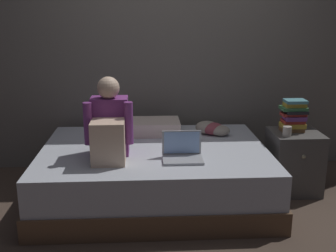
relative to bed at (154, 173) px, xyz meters
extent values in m
plane|color=#47382D|center=(0.20, -0.30, -0.24)|extent=(8.00, 8.00, 0.00)
cube|color=slate|center=(0.20, 0.90, 1.11)|extent=(5.60, 0.10, 2.70)
cube|color=brown|center=(0.00, 0.00, -0.14)|extent=(2.00, 1.50, 0.19)
cube|color=#B2B7C1|center=(0.00, 0.00, 0.10)|extent=(1.96, 1.46, 0.29)
cube|color=#474442|center=(1.30, 0.10, 0.05)|extent=(0.44, 0.44, 0.57)
sphere|color=gray|center=(1.30, -0.12, 0.17)|extent=(0.04, 0.04, 0.04)
cube|color=#75337A|center=(-0.37, -0.13, 0.48)|extent=(0.30, 0.20, 0.48)
sphere|color=beige|center=(-0.37, -0.16, 0.81)|extent=(0.18, 0.18, 0.18)
cube|color=beige|center=(-0.37, -0.35, 0.41)|extent=(0.26, 0.24, 0.34)
cylinder|color=#75337A|center=(-0.53, -0.27, 0.54)|extent=(0.07, 0.07, 0.34)
cylinder|color=#75337A|center=(-0.21, -0.27, 0.54)|extent=(0.07, 0.07, 0.34)
cube|color=#9EA0A5|center=(0.22, -0.35, 0.25)|extent=(0.32, 0.22, 0.02)
cube|color=#9EA0A5|center=(0.22, -0.24, 0.36)|extent=(0.32, 0.01, 0.20)
cube|color=#8CB2EA|center=(0.22, -0.25, 0.36)|extent=(0.29, 0.00, 0.18)
cube|color=beige|center=(-0.02, 0.45, 0.31)|extent=(0.56, 0.36, 0.13)
cube|color=brown|center=(1.27, 0.14, 0.35)|extent=(0.20, 0.14, 0.04)
cube|color=gold|center=(1.27, 0.13, 0.39)|extent=(0.21, 0.15, 0.04)
cube|color=#9E2D28|center=(1.28, 0.15, 0.42)|extent=(0.19, 0.15, 0.03)
cube|color=#703D84|center=(1.29, 0.13, 0.46)|extent=(0.19, 0.13, 0.04)
cube|color=#9E2D28|center=(1.27, 0.14, 0.49)|extent=(0.22, 0.12, 0.03)
cube|color=black|center=(1.29, 0.13, 0.52)|extent=(0.19, 0.15, 0.03)
cube|color=#387042|center=(1.27, 0.15, 0.55)|extent=(0.22, 0.16, 0.03)
cube|color=gold|center=(1.28, 0.14, 0.58)|extent=(0.19, 0.12, 0.04)
cube|color=teal|center=(1.28, 0.14, 0.61)|extent=(0.19, 0.15, 0.03)
cylinder|color=#BCB2A3|center=(1.17, -0.02, 0.38)|extent=(0.08, 0.08, 0.09)
ellipsoid|color=gray|center=(0.64, 0.33, 0.29)|extent=(0.18, 0.15, 0.10)
ellipsoid|color=#8E3D47|center=(0.58, 0.38, 0.30)|extent=(0.21, 0.18, 0.12)
ellipsoid|color=gray|center=(0.53, 0.41, 0.30)|extent=(0.22, 0.19, 0.12)
camera|label=1|loc=(-0.08, -3.46, 1.39)|focal=44.33mm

